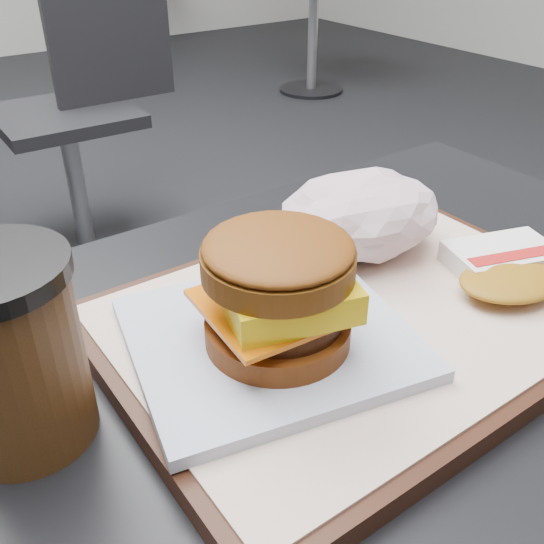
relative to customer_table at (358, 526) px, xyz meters
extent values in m
cube|color=black|center=(0.00, 0.00, 0.17)|extent=(0.80, 0.60, 0.04)
cube|color=black|center=(0.02, 0.04, 0.19)|extent=(0.38, 0.28, 0.02)
cube|color=beige|center=(0.02, 0.04, 0.20)|extent=(0.36, 0.26, 0.00)
cube|color=silver|center=(-0.06, 0.05, 0.21)|extent=(0.22, 0.21, 0.01)
cylinder|color=#6B320F|center=(-0.06, 0.04, 0.22)|extent=(0.12, 0.12, 0.02)
cylinder|color=#341507|center=(-0.06, 0.04, 0.24)|extent=(0.10, 0.10, 0.01)
cube|color=#D46007|center=(-0.07, 0.04, 0.25)|extent=(0.09, 0.09, 0.00)
cube|color=yellow|center=(-0.06, 0.03, 0.26)|extent=(0.10, 0.10, 0.02)
cylinder|color=brown|center=(-0.06, 0.04, 0.28)|extent=(0.12, 0.12, 0.02)
ellipsoid|color=brown|center=(-0.06, 0.04, 0.29)|extent=(0.12, 0.12, 0.02)
cube|color=white|center=(0.16, 0.02, 0.21)|extent=(0.10, 0.08, 0.02)
cube|color=#B41918|center=(0.16, 0.00, 0.22)|extent=(0.09, 0.04, 0.00)
ellipsoid|color=#AE791B|center=(0.13, -0.01, 0.22)|extent=(0.10, 0.08, 0.01)
cylinder|color=#40240F|center=(-0.22, 0.08, 0.25)|extent=(0.08, 0.08, 0.12)
cylinder|color=#A2A2A7|center=(0.31, 1.72, -0.36)|extent=(0.06, 0.06, 0.44)
cube|color=black|center=(0.31, 1.72, -0.12)|extent=(0.43, 0.43, 0.04)
cube|color=black|center=(0.50, 1.72, 0.10)|extent=(0.40, 0.04, 0.40)
cylinder|color=black|center=(2.20, 2.80, -0.57)|extent=(0.40, 0.40, 0.02)
cylinder|color=#A5A5AA|center=(2.20, 2.80, -0.21)|extent=(0.06, 0.06, 0.70)
cylinder|color=black|center=(1.80, 4.50, -0.57)|extent=(0.40, 0.40, 0.02)
cylinder|color=#A5A5AA|center=(1.80, 4.50, -0.21)|extent=(0.06, 0.06, 0.70)
camera|label=1|loc=(-0.26, -0.23, 0.48)|focal=40.00mm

